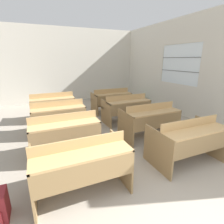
% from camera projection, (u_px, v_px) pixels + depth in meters
% --- Properties ---
extents(wall_back, '(5.86, 0.06, 3.01)m').
position_uv_depth(wall_back, '(70.00, 66.00, 7.34)').
color(wall_back, beige).
rests_on(wall_back, ground_plane).
extents(wall_right_with_window, '(0.06, 7.21, 3.01)m').
position_uv_depth(wall_right_with_window, '(190.00, 68.00, 5.25)').
color(wall_right_with_window, beige).
rests_on(wall_right_with_window, ground_plane).
extents(bench_front_left, '(1.23, 0.74, 0.81)m').
position_uv_depth(bench_front_left, '(81.00, 163.00, 2.30)').
color(bench_front_left, olive).
rests_on(bench_front_left, ground_plane).
extents(bench_front_right, '(1.23, 0.74, 0.81)m').
position_uv_depth(bench_front_right, '(188.00, 139.00, 3.01)').
color(bench_front_right, '#93744A').
rests_on(bench_front_right, ground_plane).
extents(bench_second_left, '(1.23, 0.74, 0.81)m').
position_uv_depth(bench_second_left, '(65.00, 132.00, 3.29)').
color(bench_second_left, '#97784E').
rests_on(bench_second_left, ground_plane).
extents(bench_second_right, '(1.23, 0.74, 0.81)m').
position_uv_depth(bench_second_right, '(150.00, 119.00, 4.00)').
color(bench_second_right, '#94754B').
rests_on(bench_second_right, ground_plane).
extents(bench_third_left, '(1.23, 0.74, 0.81)m').
position_uv_depth(bench_third_left, '(59.00, 115.00, 4.29)').
color(bench_third_left, '#94754B').
rests_on(bench_third_left, ground_plane).
extents(bench_third_right, '(1.23, 0.74, 0.81)m').
position_uv_depth(bench_third_right, '(126.00, 107.00, 4.97)').
color(bench_third_right, '#97794F').
rests_on(bench_third_right, ground_plane).
extents(bench_back_left, '(1.23, 0.74, 0.81)m').
position_uv_depth(bench_back_left, '(53.00, 105.00, 5.26)').
color(bench_back_left, '#93754B').
rests_on(bench_back_left, ground_plane).
extents(bench_back_right, '(1.23, 0.74, 0.81)m').
position_uv_depth(bench_back_right, '(111.00, 99.00, 5.98)').
color(bench_back_right, olive).
rests_on(bench_back_right, ground_plane).
extents(wastepaper_bin, '(0.29, 0.29, 0.32)m').
position_uv_depth(wastepaper_bin, '(139.00, 98.00, 7.44)').
color(wastepaper_bin, '#1E6B33').
rests_on(wastepaper_bin, ground_plane).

